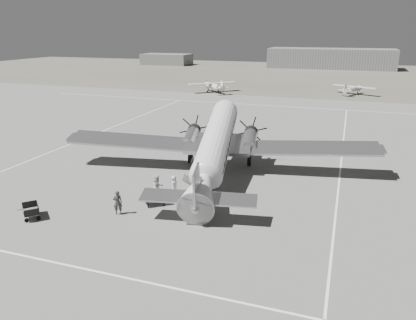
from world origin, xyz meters
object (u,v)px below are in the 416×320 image
object	(u,v)px
light_plane_right	(353,90)
ramp_agent	(158,187)
hangar_main	(331,58)
ground_crew	(118,202)
passenger	(174,185)
baggage_cart_near	(155,199)
baggage_cart_far	(31,211)
light_plane_left	(213,87)
dc3_airliner	(215,147)
shed_secondary	(167,59)

from	to	relation	value
light_plane_right	ramp_agent	world-z (taller)	ramp_agent
hangar_main	ground_crew	world-z (taller)	hangar_main
ground_crew	passenger	world-z (taller)	ground_crew
hangar_main	baggage_cart_near	bearing A→B (deg)	-92.77
hangar_main	baggage_cart_near	world-z (taller)	hangar_main
baggage_cart_far	baggage_cart_near	bearing A→B (deg)	77.18
light_plane_right	light_plane_left	bearing A→B (deg)	-141.71
ramp_agent	ground_crew	bearing A→B (deg)	-174.15
baggage_cart_near	dc3_airliner	bearing A→B (deg)	33.37
baggage_cart_far	shed_secondary	bearing A→B (deg)	153.96
baggage_cart_far	ground_crew	distance (m)	6.05
baggage_cart_far	light_plane_right	bearing A→B (deg)	116.12
dc3_airliner	baggage_cart_near	world-z (taller)	dc3_airliner
dc3_airliner	passenger	world-z (taller)	dc3_airliner
baggage_cart_far	ramp_agent	distance (m)	9.19
dc3_airliner	light_plane_left	distance (m)	52.13
shed_secondary	light_plane_left	world-z (taller)	shed_secondary
ramp_agent	passenger	size ratio (longest dim) A/B	1.28
baggage_cart_near	ramp_agent	bearing A→B (deg)	65.42
hangar_main	light_plane_right	distance (m)	62.34
dc3_airliner	ground_crew	bearing A→B (deg)	-123.87
baggage_cart_near	ground_crew	world-z (taller)	ground_crew
shed_secondary	passenger	size ratio (longest dim) A/B	11.68
light_plane_left	light_plane_right	xyz separation A→B (m)	(28.08, 6.33, -0.16)
hangar_main	ground_crew	size ratio (longest dim) A/B	23.42
light_plane_right	passenger	world-z (taller)	light_plane_right
dc3_airliner	light_plane_right	size ratio (longest dim) A/B	3.18
dc3_airliner	baggage_cart_far	distance (m)	15.73
baggage_cart_near	ground_crew	xyz separation A→B (m)	(-1.80, -2.34, 0.43)
shed_secondary	dc3_airliner	xyz separation A→B (m)	(56.36, -112.52, 0.82)
baggage_cart_far	light_plane_left	bearing A→B (deg)	139.84
passenger	ground_crew	bearing A→B (deg)	149.42
passenger	dc3_airliner	bearing A→B (deg)	-26.88
baggage_cart_far	ground_crew	bearing A→B (deg)	68.20
hangar_main	ground_crew	xyz separation A→B (m)	(-7.83, -127.18, -2.40)
dc3_airliner	baggage_cart_near	xyz separation A→B (m)	(-2.39, -7.32, -2.36)
light_plane_right	ground_crew	bearing A→B (deg)	-77.91
baggage_cart_far	passenger	xyz separation A→B (m)	(7.75, 7.35, 0.29)
dc3_airliner	ramp_agent	world-z (taller)	dc3_airliner
baggage_cart_near	hangar_main	bearing A→B (deg)	48.67
ground_crew	ramp_agent	bearing A→B (deg)	-149.70
hangar_main	dc3_airliner	bearing A→B (deg)	-91.77
dc3_airliner	baggage_cart_far	size ratio (longest dim) A/B	17.44
hangar_main	light_plane_right	xyz separation A→B (m)	(7.86, -61.80, -2.33)
ramp_agent	shed_secondary	bearing A→B (deg)	54.71
light_plane_right	shed_secondary	bearing A→B (deg)	165.65
ground_crew	baggage_cart_near	bearing A→B (deg)	-162.81
ground_crew	passenger	xyz separation A→B (m)	(2.28, 4.82, -0.13)
light_plane_left	ramp_agent	distance (m)	57.39
hangar_main	passenger	distance (m)	122.51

